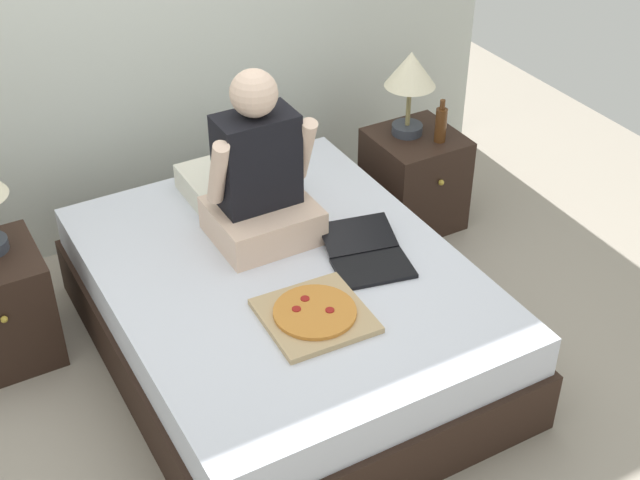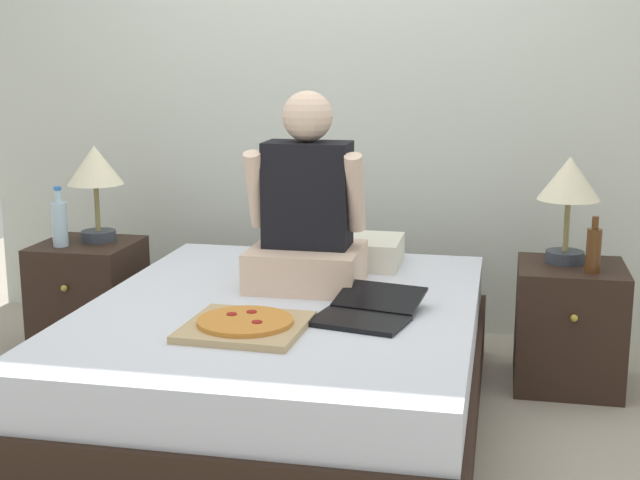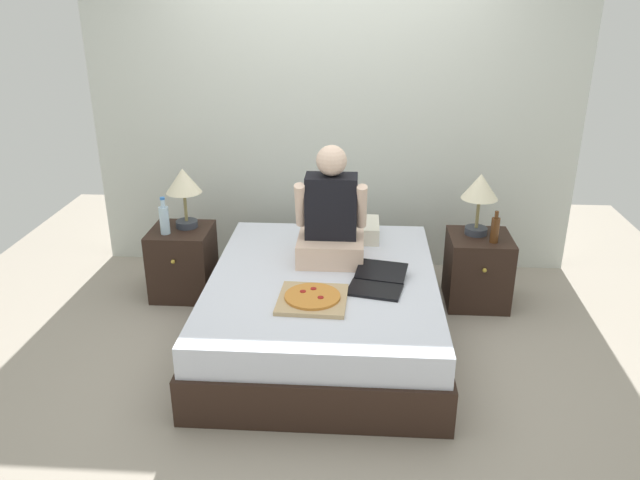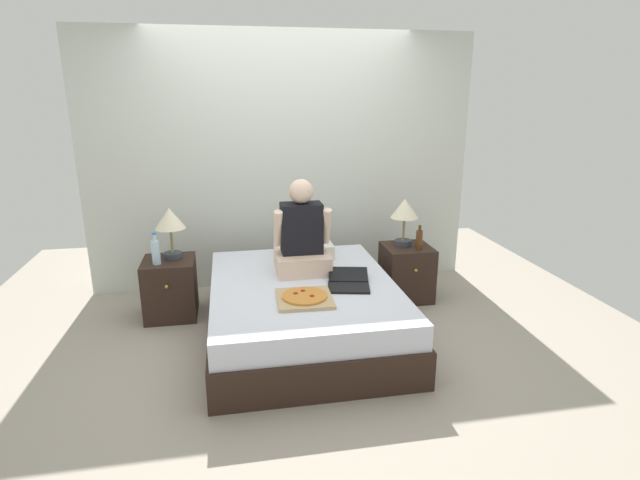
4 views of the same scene
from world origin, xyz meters
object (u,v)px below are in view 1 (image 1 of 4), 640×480
(bed, at_px, (284,312))
(laptop, at_px, (368,257))
(lamp_on_right_nightstand, at_px, (410,75))
(pizza_box, at_px, (315,315))
(nightstand_right, at_px, (414,179))
(person_seated, at_px, (259,178))
(beer_bottle, at_px, (441,124))

(bed, xyz_separation_m, laptop, (0.34, -0.13, 0.26))
(lamp_on_right_nightstand, height_order, pizza_box, lamp_on_right_nightstand)
(nightstand_right, bearing_deg, bed, -151.01)
(bed, height_order, pizza_box, pizza_box)
(bed, height_order, lamp_on_right_nightstand, lamp_on_right_nightstand)
(pizza_box, bearing_deg, laptop, 30.20)
(person_seated, height_order, laptop, person_seated)
(person_seated, relative_size, laptop, 1.65)
(bed, distance_m, laptop, 0.45)
(laptop, height_order, pizza_box, laptop)
(person_seated, bearing_deg, lamp_on_right_nightstand, 20.44)
(bed, bearing_deg, nightstand_right, 28.99)
(bed, distance_m, lamp_on_right_nightstand, 1.40)
(bed, bearing_deg, beer_bottle, 23.52)
(bed, xyz_separation_m, beer_bottle, (1.17, 0.51, 0.39))
(bed, bearing_deg, person_seated, 82.73)
(beer_bottle, height_order, person_seated, person_seated)
(lamp_on_right_nightstand, height_order, laptop, lamp_on_right_nightstand)
(beer_bottle, relative_size, pizza_box, 0.55)
(lamp_on_right_nightstand, bearing_deg, pizza_box, -137.64)
(nightstand_right, bearing_deg, pizza_box, -139.84)
(nightstand_right, bearing_deg, person_seated, -162.52)
(person_seated, xyz_separation_m, laptop, (0.31, -0.40, -0.27))
(bed, height_order, nightstand_right, nightstand_right)
(bed, xyz_separation_m, person_seated, (0.03, 0.27, 0.53))
(laptop, relative_size, pizza_box, 1.13)
(laptop, bearing_deg, lamp_on_right_nightstand, 47.34)
(beer_bottle, bearing_deg, pizza_box, -144.54)
(bed, xyz_separation_m, nightstand_right, (1.10, 0.61, 0.03))
(laptop, bearing_deg, nightstand_right, 44.31)
(bed, relative_size, beer_bottle, 8.24)
(lamp_on_right_nightstand, xyz_separation_m, beer_bottle, (0.10, -0.15, -0.23))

